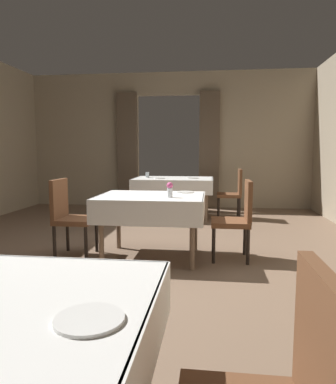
{
  "coord_description": "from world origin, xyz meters",
  "views": [
    {
      "loc": [
        0.97,
        -3.79,
        1.26
      ],
      "look_at": [
        0.48,
        0.18,
        0.8
      ],
      "focal_mm": 32.93,
      "sensor_mm": 36.0,
      "label": 1
    }
  ],
  "objects_px": {
    "chair_mid_right": "(238,216)",
    "plate_mid_b": "(185,192)",
    "dining_table_far": "(174,183)",
    "plate_far_a": "(160,178)",
    "plate_far_b": "(193,178)",
    "glass_far_c": "(147,175)",
    "dining_table_mid": "(151,204)",
    "flower_vase_mid": "(170,189)",
    "chair_mid_left": "(69,214)",
    "chair_far_right": "(233,191)",
    "plate_near_b": "(89,319)"
  },
  "relations": [
    {
      "from": "plate_far_b",
      "to": "dining_table_far",
      "type": "bearing_deg",
      "value": 177.35
    },
    {
      "from": "plate_far_b",
      "to": "glass_far_c",
      "type": "distance_m",
      "value": 0.9
    },
    {
      "from": "dining_table_mid",
      "to": "chair_mid_left",
      "type": "relative_size",
      "value": 1.33
    },
    {
      "from": "plate_mid_b",
      "to": "glass_far_c",
      "type": "distance_m",
      "value": 2.58
    },
    {
      "from": "dining_table_far",
      "to": "plate_near_b",
      "type": "distance_m",
      "value": 5.71
    },
    {
      "from": "plate_mid_b",
      "to": "chair_mid_left",
      "type": "bearing_deg",
      "value": -165.63
    },
    {
      "from": "glass_far_c",
      "to": "flower_vase_mid",
      "type": "bearing_deg",
      "value": -74.83
    },
    {
      "from": "dining_table_far",
      "to": "plate_far_a",
      "type": "xyz_separation_m",
      "value": [
        -0.25,
        -0.15,
        0.09
      ]
    },
    {
      "from": "chair_mid_left",
      "to": "plate_mid_b",
      "type": "relative_size",
      "value": 4.32
    },
    {
      "from": "dining_table_far",
      "to": "plate_far_a",
      "type": "distance_m",
      "value": 0.31
    },
    {
      "from": "chair_mid_left",
      "to": "flower_vase_mid",
      "type": "relative_size",
      "value": 5.48
    },
    {
      "from": "dining_table_mid",
      "to": "plate_mid_b",
      "type": "height_order",
      "value": "plate_mid_b"
    },
    {
      "from": "chair_mid_right",
      "to": "glass_far_c",
      "type": "xyz_separation_m",
      "value": [
        -1.55,
        2.66,
        0.29
      ]
    },
    {
      "from": "dining_table_mid",
      "to": "dining_table_far",
      "type": "distance_m",
      "value": 2.65
    },
    {
      "from": "dining_table_far",
      "to": "plate_far_b",
      "type": "bearing_deg",
      "value": -2.65
    },
    {
      "from": "chair_far_right",
      "to": "plate_mid_b",
      "type": "distance_m",
      "value": 2.46
    },
    {
      "from": "chair_mid_right",
      "to": "flower_vase_mid",
      "type": "xyz_separation_m",
      "value": [
        -0.77,
        -0.23,
        0.33
      ]
    },
    {
      "from": "chair_mid_left",
      "to": "chair_far_right",
      "type": "relative_size",
      "value": 1.0
    },
    {
      "from": "dining_table_mid",
      "to": "chair_mid_right",
      "type": "height_order",
      "value": "chair_mid_right"
    },
    {
      "from": "chair_far_right",
      "to": "plate_far_b",
      "type": "height_order",
      "value": "chair_far_right"
    },
    {
      "from": "chair_mid_right",
      "to": "plate_far_b",
      "type": "distance_m",
      "value": 2.66
    },
    {
      "from": "dining_table_mid",
      "to": "glass_far_c",
      "type": "xyz_separation_m",
      "value": [
        -0.55,
        2.73,
        0.15
      ]
    },
    {
      "from": "chair_far_right",
      "to": "glass_far_c",
      "type": "xyz_separation_m",
      "value": [
        -1.66,
        0.07,
        0.29
      ]
    },
    {
      "from": "dining_table_far",
      "to": "chair_far_right",
      "type": "height_order",
      "value": "chair_far_right"
    },
    {
      "from": "dining_table_mid",
      "to": "plate_far_a",
      "type": "bearing_deg",
      "value": 96.24
    },
    {
      "from": "dining_table_far",
      "to": "chair_mid_right",
      "type": "height_order",
      "value": "chair_mid_right"
    },
    {
      "from": "plate_mid_b",
      "to": "glass_far_c",
      "type": "bearing_deg",
      "value": 110.89
    },
    {
      "from": "chair_mid_left",
      "to": "plate_near_b",
      "type": "height_order",
      "value": "chair_mid_left"
    },
    {
      "from": "flower_vase_mid",
      "to": "plate_mid_b",
      "type": "relative_size",
      "value": 0.79
    },
    {
      "from": "dining_table_far",
      "to": "plate_mid_b",
      "type": "relative_size",
      "value": 6.95
    },
    {
      "from": "chair_mid_left",
      "to": "chair_mid_right",
      "type": "bearing_deg",
      "value": 2.83
    },
    {
      "from": "dining_table_mid",
      "to": "plate_far_b",
      "type": "bearing_deg",
      "value": 82.54
    },
    {
      "from": "dining_table_far",
      "to": "flower_vase_mid",
      "type": "xyz_separation_m",
      "value": [
        0.26,
        -2.81,
        0.18
      ]
    },
    {
      "from": "chair_mid_left",
      "to": "plate_far_a",
      "type": "distance_m",
      "value": 2.64
    },
    {
      "from": "dining_table_far",
      "to": "dining_table_mid",
      "type": "bearing_deg",
      "value": -89.48
    },
    {
      "from": "chair_mid_right",
      "to": "plate_far_a",
      "type": "distance_m",
      "value": 2.75
    },
    {
      "from": "dining_table_mid",
      "to": "flower_vase_mid",
      "type": "bearing_deg",
      "value": -34.69
    },
    {
      "from": "chair_mid_right",
      "to": "plate_mid_b",
      "type": "distance_m",
      "value": 0.72
    },
    {
      "from": "dining_table_mid",
      "to": "flower_vase_mid",
      "type": "distance_m",
      "value": 0.34
    },
    {
      "from": "plate_far_b",
      "to": "plate_near_b",
      "type": "bearing_deg",
      "value": -90.14
    },
    {
      "from": "dining_table_far",
      "to": "plate_mid_b",
      "type": "height_order",
      "value": "plate_mid_b"
    },
    {
      "from": "dining_table_far",
      "to": "plate_near_b",
      "type": "height_order",
      "value": "plate_near_b"
    },
    {
      "from": "plate_far_a",
      "to": "plate_far_b",
      "type": "relative_size",
      "value": 0.88
    },
    {
      "from": "plate_far_b",
      "to": "glass_far_c",
      "type": "xyz_separation_m",
      "value": [
        -0.89,
        0.1,
        0.05
      ]
    },
    {
      "from": "chair_far_right",
      "to": "dining_table_far",
      "type": "bearing_deg",
      "value": -179.7
    },
    {
      "from": "flower_vase_mid",
      "to": "plate_far_b",
      "type": "relative_size",
      "value": 0.78
    },
    {
      "from": "dining_table_far",
      "to": "plate_far_b",
      "type": "relative_size",
      "value": 6.89
    },
    {
      "from": "plate_mid_b",
      "to": "plate_far_a",
      "type": "height_order",
      "value": "same"
    },
    {
      "from": "dining_table_far",
      "to": "chair_far_right",
      "type": "bearing_deg",
      "value": 0.3
    },
    {
      "from": "plate_mid_b",
      "to": "plate_far_b",
      "type": "height_order",
      "value": "same"
    }
  ]
}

